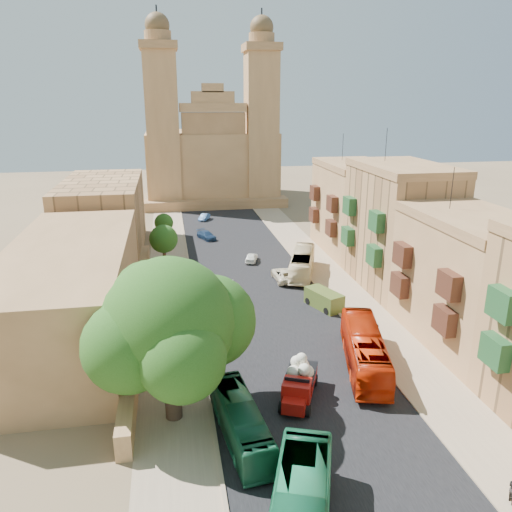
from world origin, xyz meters
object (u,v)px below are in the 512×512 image
object	(u,v)px
bus_red_east	(365,350)
pedestrian_a	(376,335)
olive_pickup	(324,299)
church	(211,155)
car_white_a	(226,288)
street_tree_a	(164,321)
car_white_b	(251,257)
street_tree_b	(164,274)
street_tree_c	(164,239)
pedestrian_c	(367,333)
street_tree_d	(164,223)
car_blue_a	(222,312)
car_cream	(284,275)
bus_cream_east	(302,263)
ficus_tree	(171,327)
car_blue_b	(204,217)
car_dkblue	(206,235)
red_truck	(299,381)
bus_green_north	(241,421)

from	to	relation	value
bus_red_east	pedestrian_a	xyz separation A→B (m)	(2.42, 3.41, -0.58)
olive_pickup	church	bearing A→B (deg)	95.84
church	car_white_a	size ratio (longest dim) A/B	9.76
street_tree_a	car_white_b	world-z (taller)	street_tree_a
church	street_tree_b	distance (m)	55.88
street_tree_c	pedestrian_c	world-z (taller)	street_tree_c
pedestrian_a	olive_pickup	bearing A→B (deg)	-95.30
street_tree_d	church	bearing A→B (deg)	71.91
car_blue_a	street_tree_c	bearing A→B (deg)	87.72
street_tree_d	car_cream	xyz separation A→B (m)	(13.80, -19.49, -2.15)
church	bus_cream_east	size ratio (longest dim) A/B	3.50
ficus_tree	pedestrian_a	size ratio (longest dim) A/B	5.65
ficus_tree	pedestrian_c	distance (m)	19.65
olive_pickup	pedestrian_a	bearing A→B (deg)	-77.60
car_white_a	car_blue_b	size ratio (longest dim) A/B	1.14
ficus_tree	car_blue_b	size ratio (longest dim) A/B	3.42
bus_red_east	pedestrian_c	xyz separation A→B (m)	(2.02, 4.25, -0.78)
car_blue_a	car_blue_b	xyz separation A→B (m)	(1.53, 41.61, -0.14)
bus_red_east	car_blue_a	bearing A→B (deg)	-34.31
street_tree_d	pedestrian_a	bearing A→B (deg)	-63.99
ficus_tree	car_cream	distance (m)	28.45
car_blue_a	car_blue_b	world-z (taller)	car_blue_a
bus_red_east	pedestrian_c	bearing A→B (deg)	-101.40
church	car_blue_b	xyz separation A→B (m)	(-3.08, -17.75, -8.98)
bus_cream_east	car_dkblue	distance (m)	20.81
street_tree_c	car_white_a	bearing A→B (deg)	-57.06
car_white_a	pedestrian_a	xyz separation A→B (m)	(11.28, -14.46, 0.38)
car_dkblue	pedestrian_c	distance (m)	37.85
bus_red_east	bus_cream_east	size ratio (longest dim) A/B	1.08
street_tree_b	car_blue_b	world-z (taller)	street_tree_b
car_cream	car_dkblue	bearing A→B (deg)	-70.89
street_tree_b	street_tree_d	distance (m)	24.00
olive_pickup	pedestrian_c	bearing A→B (deg)	-79.12
bus_red_east	car_blue_a	xyz separation A→B (m)	(-10.09, 11.34, -0.88)
red_truck	pedestrian_a	size ratio (longest dim) A/B	2.86
ficus_tree	pedestrian_c	size ratio (longest dim) A/B	7.10
street_tree_a	red_truck	xyz separation A→B (m)	(9.33, -7.33, -2.09)
street_tree_b	red_truck	world-z (taller)	street_tree_b
street_tree_d	pedestrian_a	xyz separation A→B (m)	(17.90, -36.68, -1.87)
street_tree_c	street_tree_d	xyz separation A→B (m)	(-0.00, 12.00, -0.82)
car_white_b	car_dkblue	bearing A→B (deg)	-50.28
car_blue_a	bus_cream_east	bearing A→B (deg)	24.53
pedestrian_c	bus_red_east	bearing A→B (deg)	-5.45
red_truck	bus_green_north	world-z (taller)	red_truck
car_cream	ficus_tree	bearing A→B (deg)	59.96
pedestrian_a	bus_cream_east	bearing A→B (deg)	-103.23
car_blue_b	street_tree_b	bearing A→B (deg)	-77.18
church	bus_cream_east	world-z (taller)	church
ficus_tree	pedestrian_a	xyz separation A→B (m)	(17.30, 7.31, -5.62)
bus_cream_east	car_blue_b	distance (m)	32.16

